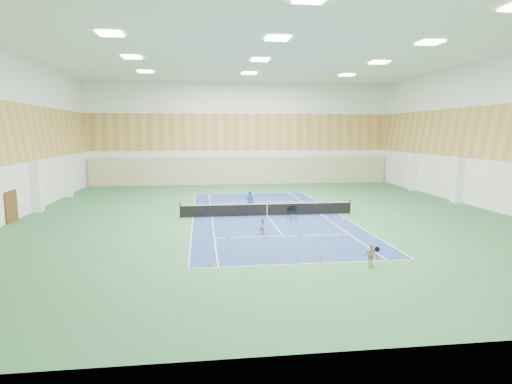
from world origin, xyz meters
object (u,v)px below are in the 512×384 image
Objects in this scene: child_apron at (371,256)px; ball_cart at (292,213)px; tennis_net at (267,209)px; coach at (250,201)px; child_court at (263,226)px.

ball_cart is at bearing 82.19° from child_apron.
tennis_net is 2.10m from coach.
child_apron is at bearing -101.97° from ball_cart.
child_apron is (4.04, -6.91, 0.02)m from child_court.
child_apron reaches higher than child_court.
child_apron is at bearing 115.63° from coach.
tennis_net is 2.17m from ball_cart.
tennis_net is at bearing 60.96° from child_court.
coach is at bearing 90.82° from child_apron.
coach is (-1.11, 1.77, 0.27)m from tennis_net.
coach is 1.56× the size of child_court.
child_apron is 1.16× the size of ball_cart.
ball_cart is at bearing 39.82° from child_court.
coach is 1.52× the size of child_apron.
child_court is 8.00m from child_apron.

